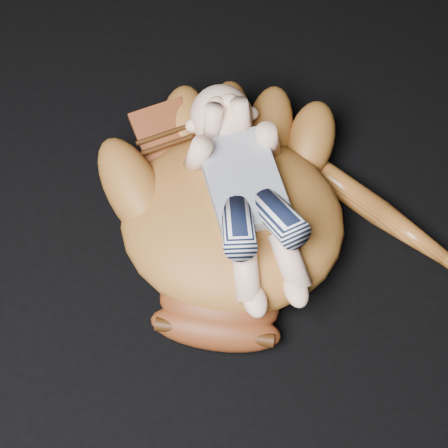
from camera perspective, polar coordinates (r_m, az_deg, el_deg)
The scene contains 3 objects.
baseball_glove at distance 1.11m, azimuth 0.70°, elevation 0.84°, with size 0.45×0.52×0.16m, color brown, non-canonical shape.
newborn_baby at distance 1.06m, azimuth 2.04°, elevation 2.45°, with size 0.18×0.39×0.16m, color #E7B395, non-canonical shape.
baseball_bat at distance 1.20m, azimuth 13.94°, elevation 0.11°, with size 0.05×0.49×0.05m, color brown, non-canonical shape.
Camera 1 is at (-0.20, -0.43, 1.03)m, focal length 55.00 mm.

